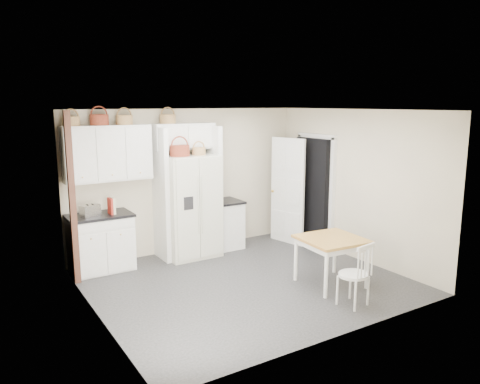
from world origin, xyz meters
TOP-DOWN VIEW (x-y plane):
  - floor at (0.00, 0.00)m, footprint 4.50×4.50m
  - ceiling at (0.00, 0.00)m, footprint 4.50×4.50m
  - wall_back at (0.00, 2.00)m, footprint 4.50×0.00m
  - wall_left at (-2.25, 0.00)m, footprint 0.00×4.00m
  - wall_right at (2.25, 0.00)m, footprint 0.00×4.00m
  - refrigerator at (-0.15, 1.62)m, footprint 0.94×0.75m
  - base_cab_left at (-1.73, 1.70)m, footprint 0.97×0.61m
  - base_cab_right at (0.63, 1.70)m, footprint 0.49×0.59m
  - dining_table at (1.03, -0.74)m, footprint 0.94×0.94m
  - windsor_chair at (0.77, -1.46)m, footprint 0.48×0.45m
  - counter_left at (-1.73, 1.70)m, footprint 1.01×0.65m
  - counter_right at (0.63, 1.70)m, footprint 0.53×0.63m
  - toaster at (-1.89, 1.60)m, footprint 0.32×0.24m
  - cookbook_red at (-1.56, 1.62)m, footprint 0.05×0.18m
  - cookbook_cream at (-1.52, 1.62)m, footprint 0.04×0.18m
  - basket_upper_a at (-2.04, 1.83)m, footprint 0.26×0.26m
  - basket_upper_b at (-1.60, 1.83)m, footprint 0.29×0.29m
  - basket_upper_c at (-1.20, 1.83)m, footprint 0.27×0.27m
  - basket_bridge_a at (-0.43, 1.83)m, footprint 0.28×0.28m
  - basket_fridge_a at (-0.36, 1.52)m, footprint 0.34×0.34m
  - basket_fridge_b at (-0.00, 1.52)m, footprint 0.24×0.24m
  - upper_cabinet at (-1.50, 1.83)m, footprint 1.40×0.34m
  - bridge_cabinet at (-0.15, 1.83)m, footprint 1.12×0.34m
  - fridge_panel_left at (-0.66, 1.70)m, footprint 0.08×0.60m
  - fridge_panel_right at (0.36, 1.70)m, footprint 0.08×0.60m
  - trim_post at (-2.20, 1.35)m, footprint 0.09×0.09m
  - doorway_void at (2.16, 1.00)m, footprint 0.18×0.85m
  - door_slab at (1.80, 1.33)m, footprint 0.21×0.79m

SIDE VIEW (x-z plane):
  - floor at x=0.00m, z-range 0.00..0.00m
  - dining_table at x=1.03m, z-range 0.00..0.73m
  - windsor_chair at x=0.77m, z-range 0.00..0.86m
  - base_cab_right at x=0.63m, z-range 0.00..0.87m
  - base_cab_left at x=-1.73m, z-range 0.00..0.90m
  - counter_right at x=0.63m, z-range 0.87..0.90m
  - refrigerator at x=-0.15m, z-range 0.00..1.81m
  - counter_left at x=-1.73m, z-range 0.90..0.94m
  - doorway_void at x=2.16m, z-range 0.00..2.05m
  - door_slab at x=1.80m, z-range 0.00..2.05m
  - toaster at x=-1.89m, z-range 0.94..1.14m
  - cookbook_red at x=-1.56m, z-range 0.94..1.20m
  - cookbook_cream at x=-1.52m, z-range 0.94..1.21m
  - fridge_panel_left at x=-0.66m, z-range 0.00..2.30m
  - fridge_panel_right at x=0.36m, z-range 0.00..2.30m
  - wall_back at x=0.00m, z-range -0.95..3.55m
  - wall_left at x=-2.25m, z-range -0.70..3.30m
  - wall_right at x=2.25m, z-range -0.70..3.30m
  - trim_post at x=-2.20m, z-range 0.00..2.60m
  - basket_fridge_b at x=0.00m, z-range 1.81..1.94m
  - upper_cabinet at x=-1.50m, z-range 1.45..2.35m
  - basket_fridge_a at x=-0.36m, z-range 1.81..2.00m
  - bridge_cabinet at x=-0.15m, z-range 1.90..2.35m
  - basket_upper_a at x=-2.04m, z-range 2.35..2.50m
  - basket_upper_c at x=-1.20m, z-range 2.35..2.51m
  - basket_bridge_a at x=-0.43m, z-range 2.35..2.51m
  - basket_upper_b at x=-1.60m, z-range 2.35..2.52m
  - ceiling at x=0.00m, z-range 2.60..2.60m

